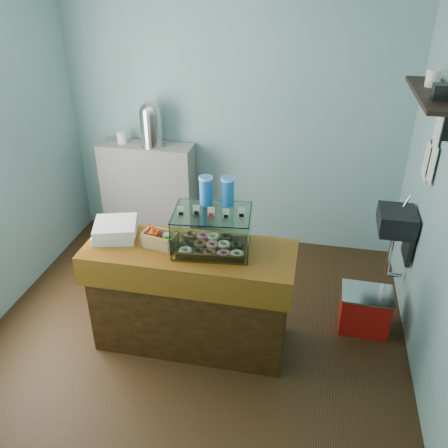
% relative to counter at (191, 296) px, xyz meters
% --- Properties ---
extents(ground, '(3.50, 3.50, 0.00)m').
position_rel_counter_xyz_m(ground, '(0.00, 0.25, -0.46)').
color(ground, black).
rests_on(ground, ground).
extents(room_shell, '(3.54, 3.04, 2.82)m').
position_rel_counter_xyz_m(room_shell, '(0.03, 0.26, 1.25)').
color(room_shell, '#6EA0A0').
rests_on(room_shell, ground).
extents(counter, '(1.60, 0.60, 0.90)m').
position_rel_counter_xyz_m(counter, '(0.00, 0.00, 0.00)').
color(counter, '#44280D').
rests_on(counter, ground).
extents(back_shelf, '(1.00, 0.32, 1.10)m').
position_rel_counter_xyz_m(back_shelf, '(-0.90, 1.57, 0.09)').
color(back_shelf, gray).
rests_on(back_shelf, ground).
extents(display_case, '(0.60, 0.47, 0.53)m').
position_rel_counter_xyz_m(display_case, '(0.17, 0.07, 0.61)').
color(display_case, '#371C10').
rests_on(display_case, counter).
extents(condiment_crate, '(0.27, 0.19, 0.18)m').
position_rel_counter_xyz_m(condiment_crate, '(-0.23, -0.01, 0.50)').
color(condiment_crate, tan).
rests_on(condiment_crate, counter).
extents(pastry_boxes, '(0.40, 0.40, 0.13)m').
position_rel_counter_xyz_m(pastry_boxes, '(-0.61, 0.06, 0.51)').
color(pastry_boxes, white).
rests_on(pastry_boxes, counter).
extents(coffee_urn, '(0.25, 0.25, 0.46)m').
position_rel_counter_xyz_m(coffee_urn, '(-0.81, 1.56, 0.89)').
color(coffee_urn, silver).
rests_on(coffee_urn, back_shelf).
extents(red_cooler, '(0.43, 0.33, 0.37)m').
position_rel_counter_xyz_m(red_cooler, '(1.40, 0.44, -0.27)').
color(red_cooler, red).
rests_on(red_cooler, ground).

